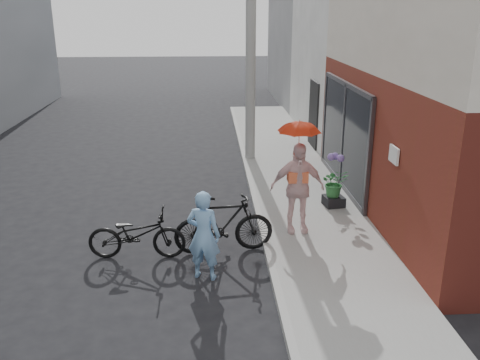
{
  "coord_description": "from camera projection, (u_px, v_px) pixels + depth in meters",
  "views": [
    {
      "loc": [
        -0.09,
        -8.21,
        4.28
      ],
      "look_at": [
        0.5,
        1.1,
        1.1
      ],
      "focal_mm": 38.0,
      "sensor_mm": 36.0,
      "label": 1
    }
  ],
  "objects": [
    {
      "name": "plaster_building",
      "position": [
        425.0,
        32.0,
        16.94
      ],
      "size": [
        8.0,
        6.0,
        7.0
      ],
      "primitive_type": "cube",
      "color": "white",
      "rests_on": "ground"
    },
    {
      "name": "parasol",
      "position": [
        300.0,
        125.0,
        9.31
      ],
      "size": [
        0.78,
        0.78,
        0.69
      ],
      "primitive_type": "imported",
      "color": "red",
      "rests_on": "kimono_woman"
    },
    {
      "name": "curb",
      "position": [
        258.0,
        211.0,
        11.07
      ],
      "size": [
        0.12,
        24.0,
        0.12
      ],
      "primitive_type": "cube",
      "color": "#9E9E99",
      "rests_on": "ground"
    },
    {
      "name": "ground",
      "position": [
        216.0,
        258.0,
        9.14
      ],
      "size": [
        80.0,
        80.0,
        0.0
      ],
      "primitive_type": "plane",
      "color": "black",
      "rests_on": "ground"
    },
    {
      "name": "east_building_far",
      "position": [
        364.0,
        25.0,
        23.56
      ],
      "size": [
        8.0,
        8.0,
        7.0
      ],
      "primitive_type": "cube",
      "color": "slate",
      "rests_on": "ground"
    },
    {
      "name": "officer",
      "position": [
        204.0,
        235.0,
        8.24
      ],
      "size": [
        0.64,
        0.52,
        1.54
      ],
      "primitive_type": "imported",
      "rotation": [
        0.0,
        0.0,
        2.83
      ],
      "color": "#78A9D6",
      "rests_on": "ground"
    },
    {
      "name": "planter",
      "position": [
        334.0,
        201.0,
        11.2
      ],
      "size": [
        0.47,
        0.47,
        0.22
      ],
      "primitive_type": "cube",
      "rotation": [
        0.0,
        0.0,
        0.16
      ],
      "color": "black",
      "rests_on": "sidewalk"
    },
    {
      "name": "bike_right",
      "position": [
        224.0,
        224.0,
        9.21
      ],
      "size": [
        1.86,
        0.7,
        1.09
      ],
      "primitive_type": "imported",
      "rotation": [
        0.0,
        0.0,
        1.68
      ],
      "color": "black",
      "rests_on": "ground"
    },
    {
      "name": "bike_left",
      "position": [
        137.0,
        234.0,
        9.02
      ],
      "size": [
        1.75,
        0.67,
        0.91
      ],
      "primitive_type": "imported",
      "rotation": [
        0.0,
        0.0,
        1.53
      ],
      "color": "black",
      "rests_on": "ground"
    },
    {
      "name": "sidewalk",
      "position": [
        310.0,
        210.0,
        11.14
      ],
      "size": [
        2.2,
        24.0,
        0.12
      ],
      "primitive_type": "cube",
      "color": "gray",
      "rests_on": "ground"
    },
    {
      "name": "potted_plant",
      "position": [
        335.0,
        183.0,
        11.06
      ],
      "size": [
        0.57,
        0.49,
        0.63
      ],
      "primitive_type": "imported",
      "color": "#2E7337",
      "rests_on": "planter"
    },
    {
      "name": "utility_pole",
      "position": [
        251.0,
        38.0,
        13.75
      ],
      "size": [
        0.28,
        0.28,
        7.0
      ],
      "primitive_type": "cylinder",
      "color": "#9E9E99",
      "rests_on": "ground"
    },
    {
      "name": "kimono_woman",
      "position": [
        297.0,
        188.0,
        9.71
      ],
      "size": [
        1.05,
        0.46,
        1.77
      ],
      "primitive_type": "imported",
      "rotation": [
        0.0,
        0.0,
        0.02
      ],
      "color": "beige",
      "rests_on": "sidewalk"
    }
  ]
}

